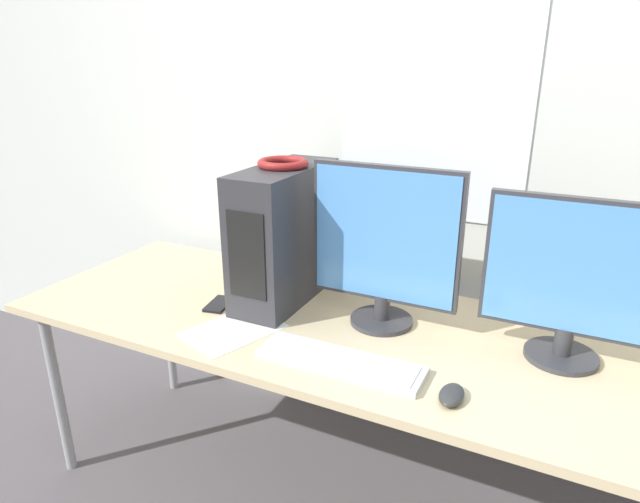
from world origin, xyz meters
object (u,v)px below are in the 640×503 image
headphones (283,163)px  cell_phone (219,304)px  pc_tower (285,234)px  monitor_main (384,245)px  monitor_right_near (574,279)px  keyboard (340,362)px  mouse (452,395)px

headphones → cell_phone: (-0.17, -0.17, -0.48)m
pc_tower → monitor_main: monitor_main is taller
monitor_right_near → keyboard: size_ratio=1.01×
monitor_right_near → keyboard: (-0.56, -0.31, -0.24)m
headphones → keyboard: headphones is taller
pc_tower → cell_phone: pc_tower is taller
mouse → monitor_main: bearing=133.6°
pc_tower → headphones: (-0.00, 0.00, 0.25)m
cell_phone → headphones: bearing=34.2°
pc_tower → mouse: bearing=-27.9°
monitor_main → mouse: 0.51m
cell_phone → keyboard: bearing=-27.9°
monitor_main → monitor_right_near: monitor_main is taller
pc_tower → monitor_main: size_ratio=0.93×
pc_tower → monitor_right_near: bearing=-1.6°
keyboard → cell_phone: size_ratio=3.49×
mouse → monitor_right_near: bearing=54.8°
pc_tower → mouse: 0.81m
pc_tower → monitor_right_near: 0.93m
headphones → mouse: headphones is taller
monitor_right_near → mouse: 0.48m
keyboard → cell_phone: bearing=162.8°
mouse → keyboard: bearing=175.5°
monitor_main → cell_phone: bearing=-167.1°
monitor_main → mouse: monitor_main is taller
monitor_main → keyboard: bearing=-93.0°
pc_tower → headphones: bearing=90.0°
headphones → monitor_main: (0.38, -0.04, -0.22)m
pc_tower → headphones: 0.25m
monitor_right_near → mouse: (-0.24, -0.34, -0.23)m
pc_tower → monitor_main: bearing=-6.5°
pc_tower → cell_phone: bearing=-135.2°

